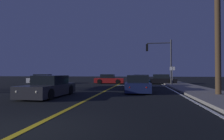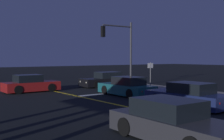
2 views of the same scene
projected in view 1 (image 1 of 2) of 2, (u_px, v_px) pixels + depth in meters
name	position (u px, v px, depth m)	size (l,w,h in m)	color
ground_plane	(23.00, 131.00, 4.77)	(160.00, 160.00, 0.00)	black
sidewalk_right	(207.00, 93.00, 13.22)	(3.20, 35.05, 0.15)	gray
lane_line_center	(102.00, 92.00, 14.39)	(0.20, 33.10, 0.01)	gold
lane_line_edge_right	(179.00, 94.00, 13.50)	(0.16, 33.10, 0.01)	white
stop_bar	(141.00, 86.00, 22.06)	(5.95, 0.50, 0.01)	white
car_mid_block_charcoal	(49.00, 87.00, 11.99)	(1.99, 4.67, 1.34)	#2D2D33
car_parked_curb_teal	(141.00, 82.00, 20.40)	(1.85, 4.62, 1.34)	#195960
car_following_oncoming_white	(44.00, 79.00, 27.28)	(4.72, 1.85, 1.34)	silver
car_distant_tail_red	(109.00, 79.00, 27.20)	(4.29, 1.86, 1.34)	maroon
car_far_approaching_navy	(138.00, 85.00, 14.93)	(2.06, 4.73, 1.34)	navy
car_lead_oncoming_black	(159.00, 80.00, 25.95)	(4.75, 2.08, 1.34)	black
traffic_signal_near_right	(162.00, 55.00, 23.99)	(3.24, 0.28, 5.77)	#38383D
utility_pole_right	(218.00, 14.00, 12.01)	(1.62, 0.35, 10.30)	#4C3823
street_sign_corner	(172.00, 73.00, 21.05)	(0.56, 0.06, 2.28)	slate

